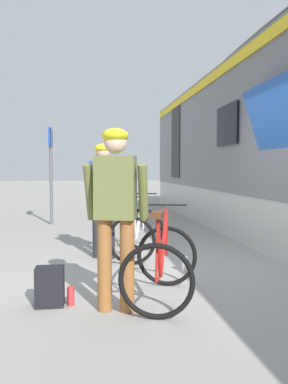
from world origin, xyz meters
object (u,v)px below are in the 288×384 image
bicycle_far_white (138,231)px  backpack_on_platform (50,287)px  bicycle_near_red (162,263)px  water_bottle_near_the_bikes (185,264)px  water_bottle_by_the_backpack (71,296)px  cyclist_far_in_blue (103,190)px  platform_sign_post (51,159)px  cyclist_near_in_olive (116,203)px

bicycle_far_white → backpack_on_platform: bearing=-119.8°
bicycle_near_red → bicycle_far_white: bearing=89.8°
backpack_on_platform → water_bottle_near_the_bikes: bearing=32.8°
backpack_on_platform → water_bottle_by_the_backpack: (0.21, -0.01, -0.10)m
cyclist_far_in_blue → bicycle_far_white: 0.84m
backpack_on_platform → platform_sign_post: 5.97m
bicycle_near_red → water_bottle_near_the_bikes: 1.20m
water_bottle_by_the_backpack → platform_sign_post: (-0.72, 5.79, 1.53)m
cyclist_near_in_olive → water_bottle_by_the_backpack: cyclist_near_in_olive is taller
cyclist_near_in_olive → bicycle_near_red: bearing=23.4°
water_bottle_near_the_bikes → platform_sign_post: (-2.18, 4.74, 1.52)m
cyclist_near_in_olive → bicycle_far_white: size_ratio=1.43×
bicycle_near_red → platform_sign_post: size_ratio=0.51×
backpack_on_platform → bicycle_near_red: bearing=0.3°
cyclist_near_in_olive → water_bottle_near_the_bikes: size_ratio=8.66×
cyclist_near_in_olive → bicycle_far_white: (0.50, 2.23, -0.65)m
backpack_on_platform → cyclist_near_in_olive: bearing=-18.2°
bicycle_far_white → water_bottle_near_the_bikes: bicycle_far_white is taller
cyclist_near_in_olive → water_bottle_by_the_backpack: 1.08m
cyclist_near_in_olive → backpack_on_platform: bearing=161.0°
platform_sign_post → water_bottle_near_the_bikes: bearing=-65.3°
bicycle_far_white → platform_sign_post: 4.30m
cyclist_near_in_olive → bicycle_near_red: size_ratio=1.43×
cyclist_far_in_blue → bicycle_near_red: bearing=-75.5°
bicycle_near_red → water_bottle_by_the_backpack: bearing=-179.8°
bicycle_near_red → cyclist_near_in_olive: bearing=-156.6°
bicycle_near_red → backpack_on_platform: (-1.14, 0.01, -0.20)m
bicycle_far_white → backpack_on_platform: size_ratio=3.09×
cyclist_near_in_olive → water_bottle_near_the_bikes: (1.01, 1.26, -0.95)m
backpack_on_platform → platform_sign_post: (-0.52, 5.78, 1.42)m
cyclist_near_in_olive → platform_sign_post: size_ratio=0.73×
bicycle_near_red → water_bottle_by_the_backpack: (-0.94, -0.00, -0.31)m
water_bottle_near_the_bikes → platform_sign_post: platform_sign_post is taller
cyclist_far_in_blue → cyclist_near_in_olive: bearing=-89.3°
cyclist_far_in_blue → platform_sign_post: platform_sign_post is taller
cyclist_far_in_blue → backpack_on_platform: size_ratio=4.40×
backpack_on_platform → platform_sign_post: platform_sign_post is taller
bicycle_near_red → backpack_on_platform: 1.16m
cyclist_far_in_blue → bicycle_near_red: (0.52, -2.02, -0.65)m
cyclist_near_in_olive → bicycle_far_white: bearing=77.3°
water_bottle_near_the_bikes → platform_sign_post: size_ratio=0.08×
bicycle_far_white → water_bottle_by_the_backpack: size_ratio=6.46×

